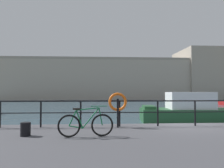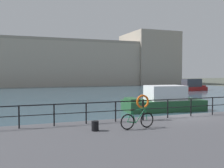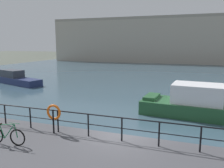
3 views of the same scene
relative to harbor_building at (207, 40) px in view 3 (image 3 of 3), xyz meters
name	(u,v)px [view 3 (image 3 of 3)]	position (x,y,z in m)	size (l,w,h in m)	color
ground_plane	(120,152)	(-6.31, -57.56, -6.14)	(240.00, 240.00, 0.00)	#4C5147
water_basin	(173,74)	(-6.31, -27.36, -6.14)	(80.00, 60.00, 0.01)	#385160
harbor_building	(207,40)	(0.00, 0.00, 0.00)	(71.43, 16.20, 15.47)	#A89E8E
moored_blue_motorboat	(15,79)	(-24.72, -43.86, -5.47)	(8.22, 4.11, 1.74)	navy
moored_harbor_tender	(195,104)	(-2.98, -50.43, -5.24)	(7.64, 3.44, 2.31)	#23512D
quay_railing	(105,123)	(-6.82, -58.31, -4.48)	(20.83, 0.07, 1.08)	black
parked_bicycle	(6,136)	(-10.48, -60.25, -4.82)	(1.77, 0.24, 0.98)	black
life_ring_stand	(54,113)	(-9.31, -58.49, -4.24)	(0.75, 0.16, 1.40)	black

